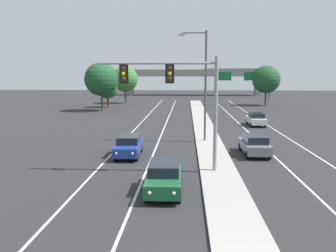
# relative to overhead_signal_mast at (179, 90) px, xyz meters

# --- Properties ---
(median_island) EXTENTS (2.40, 110.00, 0.15)m
(median_island) POSITION_rel_overhead_signal_mast_xyz_m (2.57, 4.76, -5.24)
(median_island) COLOR #9E9B93
(median_island) RESTS_ON ground
(lane_stripe_oncoming_center) EXTENTS (0.14, 100.00, 0.01)m
(lane_stripe_oncoming_center) POSITION_rel_overhead_signal_mast_xyz_m (-2.13, 11.76, -5.31)
(lane_stripe_oncoming_center) COLOR silver
(lane_stripe_oncoming_center) RESTS_ON ground
(lane_stripe_receding_center) EXTENTS (0.14, 100.00, 0.01)m
(lane_stripe_receding_center) POSITION_rel_overhead_signal_mast_xyz_m (7.27, 11.76, -5.31)
(lane_stripe_receding_center) COLOR silver
(lane_stripe_receding_center) RESTS_ON ground
(edge_stripe_left) EXTENTS (0.14, 100.00, 0.01)m
(edge_stripe_left) POSITION_rel_overhead_signal_mast_xyz_m (-5.43, 11.76, -5.31)
(edge_stripe_left) COLOR silver
(edge_stripe_left) RESTS_ON ground
(edge_stripe_right) EXTENTS (0.14, 100.00, 0.01)m
(edge_stripe_right) POSITION_rel_overhead_signal_mast_xyz_m (10.57, 11.76, -5.31)
(edge_stripe_right) COLOR silver
(edge_stripe_right) RESTS_ON ground
(overhead_signal_mast) EXTENTS (7.36, 0.44, 7.20)m
(overhead_signal_mast) POSITION_rel_overhead_signal_mast_xyz_m (0.00, 0.00, 0.00)
(overhead_signal_mast) COLOR gray
(overhead_signal_mast) RESTS_ON median_island
(street_lamp_median) EXTENTS (2.58, 0.28, 10.00)m
(street_lamp_median) POSITION_rel_overhead_signal_mast_xyz_m (1.98, 10.20, 0.48)
(street_lamp_median) COLOR #4C4C51
(street_lamp_median) RESTS_ON median_island
(car_oncoming_green) EXTENTS (1.87, 4.49, 1.58)m
(car_oncoming_green) POSITION_rel_overhead_signal_mast_xyz_m (-0.71, -3.92, -4.49)
(car_oncoming_green) COLOR #195633
(car_oncoming_green) RESTS_ON ground
(car_oncoming_blue) EXTENTS (1.93, 4.51, 1.58)m
(car_oncoming_blue) POSITION_rel_overhead_signal_mast_xyz_m (-3.97, 4.17, -4.49)
(car_oncoming_blue) COLOR navy
(car_oncoming_blue) RESTS_ON ground
(car_receding_grey) EXTENTS (1.91, 4.51, 1.58)m
(car_receding_grey) POSITION_rel_overhead_signal_mast_xyz_m (5.82, 5.17, -4.49)
(car_receding_grey) COLOR slate
(car_receding_grey) RESTS_ON ground
(car_receding_white) EXTENTS (1.83, 4.48, 1.58)m
(car_receding_white) POSITION_rel_overhead_signal_mast_xyz_m (9.06, 21.00, -4.49)
(car_receding_white) COLOR silver
(car_receding_white) RESTS_ON ground
(highway_sign_gantry) EXTENTS (13.28, 0.42, 7.50)m
(highway_sign_gantry) POSITION_rel_overhead_signal_mast_xyz_m (10.77, 49.48, 0.85)
(highway_sign_gantry) COLOR gray
(highway_sign_gantry) RESTS_ON ground
(overpass_bridge) EXTENTS (42.40, 6.40, 7.65)m
(overpass_bridge) POSITION_rel_overhead_signal_mast_xyz_m (2.57, 83.35, 0.47)
(overpass_bridge) COLOR gray
(overpass_bridge) RESTS_ON ground
(tree_far_left_c) EXTENTS (3.75, 3.75, 5.43)m
(tree_far_left_c) POSITION_rel_overhead_signal_mast_xyz_m (-14.53, 43.67, -1.77)
(tree_far_left_c) COLOR #4C3823
(tree_far_left_c) RESTS_ON ground
(tree_far_right_a) EXTENTS (5.56, 5.56, 8.04)m
(tree_far_right_a) POSITION_rel_overhead_signal_mast_xyz_m (16.47, 49.31, -0.06)
(tree_far_right_a) COLOR #4C3823
(tree_far_right_a) RESTS_ON ground
(tree_far_left_a) EXTENTS (5.73, 5.73, 8.29)m
(tree_far_left_a) POSITION_rel_overhead_signal_mast_xyz_m (-14.06, 37.10, 0.11)
(tree_far_left_a) COLOR #4C3823
(tree_far_left_a) RESTS_ON ground
(tree_far_left_b) EXTENTS (5.56, 5.56, 8.05)m
(tree_far_left_b) POSITION_rel_overhead_signal_mast_xyz_m (-12.79, 53.04, -0.06)
(tree_far_left_b) COLOR #4C3823
(tree_far_left_b) RESTS_ON ground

